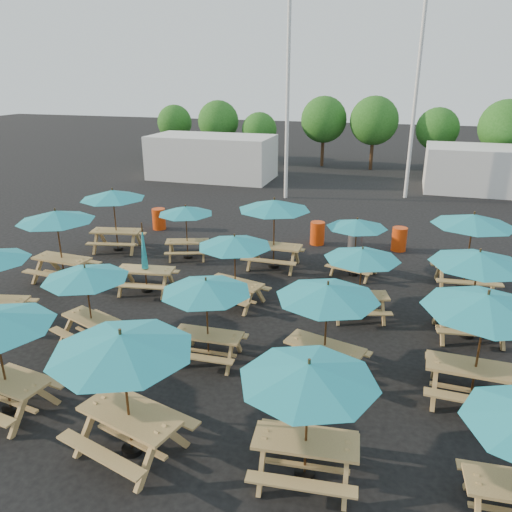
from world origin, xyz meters
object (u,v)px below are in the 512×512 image
(picnic_unit_3, at_px, (113,197))
(picnic_unit_8, at_px, (122,349))
(picnic_unit_9, at_px, (206,290))
(picnic_unit_18, at_px, (479,262))
(picnic_unit_11, at_px, (274,208))
(picnic_unit_14, at_px, (362,257))
(picnic_unit_17, at_px, (486,308))
(picnic_unit_2, at_px, (56,219))
(waste_bin_1, at_px, (317,233))
(picnic_unit_12, at_px, (309,378))
(picnic_unit_7, at_px, (186,213))
(picnic_unit_10, at_px, (235,245))
(picnic_unit_5, at_px, (86,277))
(picnic_unit_19, at_px, (473,223))
(picnic_unit_13, at_px, (328,296))
(waste_bin_3, at_px, (399,239))
(picnic_unit_15, at_px, (357,226))
(waste_bin_0, at_px, (159,219))
(waste_bin_2, at_px, (356,239))
(picnic_unit_6, at_px, (145,264))

(picnic_unit_3, relative_size, picnic_unit_8, 0.94)
(picnic_unit_9, distance_m, picnic_unit_18, 6.96)
(picnic_unit_11, relative_size, picnic_unit_18, 0.92)
(picnic_unit_9, height_order, picnic_unit_14, picnic_unit_9)
(picnic_unit_3, bearing_deg, picnic_unit_17, -39.07)
(picnic_unit_2, distance_m, waste_bin_1, 10.00)
(picnic_unit_8, bearing_deg, picnic_unit_12, 21.13)
(picnic_unit_7, bearing_deg, picnic_unit_17, -52.90)
(picnic_unit_3, xyz_separation_m, picnic_unit_10, (6.11, -3.33, -0.23))
(picnic_unit_5, bearing_deg, picnic_unit_19, 54.28)
(picnic_unit_11, relative_size, picnic_unit_19, 0.92)
(picnic_unit_8, relative_size, picnic_unit_10, 1.16)
(picnic_unit_13, height_order, picnic_unit_18, picnic_unit_18)
(picnic_unit_5, height_order, picnic_unit_13, picnic_unit_13)
(picnic_unit_19, relative_size, waste_bin_1, 2.98)
(picnic_unit_3, relative_size, picnic_unit_17, 1.10)
(waste_bin_3, bearing_deg, picnic_unit_15, -114.55)
(picnic_unit_2, xyz_separation_m, picnic_unit_14, (9.89, 0.14, -0.32))
(picnic_unit_18, distance_m, waste_bin_0, 14.15)
(picnic_unit_3, distance_m, waste_bin_3, 11.34)
(picnic_unit_7, height_order, waste_bin_2, picnic_unit_7)
(picnic_unit_19, bearing_deg, waste_bin_2, 138.60)
(picnic_unit_8, bearing_deg, waste_bin_3, 86.47)
(picnic_unit_8, distance_m, waste_bin_3, 13.93)
(picnic_unit_3, relative_size, picnic_unit_10, 1.09)
(picnic_unit_6, height_order, picnic_unit_15, picnic_unit_6)
(picnic_unit_10, height_order, picnic_unit_19, picnic_unit_19)
(picnic_unit_10, height_order, picnic_unit_13, picnic_unit_13)
(waste_bin_0, relative_size, waste_bin_3, 1.00)
(picnic_unit_3, relative_size, picnic_unit_5, 1.06)
(picnic_unit_7, distance_m, picnic_unit_18, 10.28)
(picnic_unit_5, distance_m, waste_bin_1, 10.60)
(picnic_unit_5, xyz_separation_m, picnic_unit_6, (-0.25, 3.35, -0.92))
(picnic_unit_2, distance_m, picnic_unit_13, 9.90)
(picnic_unit_12, bearing_deg, waste_bin_3, 79.19)
(picnic_unit_12, bearing_deg, picnic_unit_11, 102.57)
(picnic_unit_7, relative_size, waste_bin_3, 2.80)
(picnic_unit_2, height_order, picnic_unit_17, picnic_unit_17)
(picnic_unit_13, bearing_deg, picnic_unit_3, 161.26)
(picnic_unit_5, xyz_separation_m, waste_bin_3, (7.46, 9.79, -1.40))
(waste_bin_0, distance_m, waste_bin_2, 8.81)
(picnic_unit_5, bearing_deg, picnic_unit_18, 38.53)
(picnic_unit_3, xyz_separation_m, picnic_unit_15, (9.33, 0.05, -0.36))
(picnic_unit_14, bearing_deg, picnic_unit_9, -150.25)
(picnic_unit_11, relative_size, picnic_unit_17, 0.96)
(picnic_unit_15, bearing_deg, waste_bin_3, 81.24)
(picnic_unit_9, xyz_separation_m, picnic_unit_17, (6.05, 0.10, 0.35))
(picnic_unit_3, distance_m, picnic_unit_17, 14.10)
(picnic_unit_14, distance_m, waste_bin_0, 11.44)
(picnic_unit_7, bearing_deg, picnic_unit_15, -18.25)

